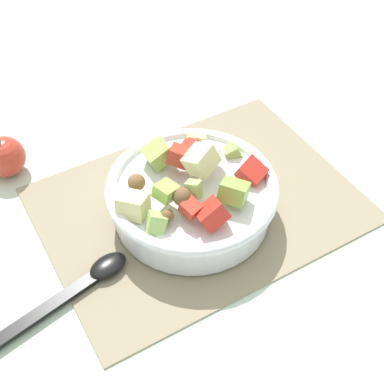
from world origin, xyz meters
name	(u,v)px	position (x,y,z in m)	size (l,w,h in m)	color
ground_plane	(199,205)	(0.00, 0.00, 0.00)	(2.40, 2.40, 0.00)	silver
placemat	(199,204)	(0.00, 0.00, 0.00)	(0.47, 0.35, 0.01)	gray
salad_bowl	(192,195)	(-0.02, -0.01, 0.05)	(0.25, 0.25, 0.12)	white
serving_spoon	(82,284)	(-0.22, -0.05, 0.01)	(0.22, 0.07, 0.01)	black
whole_apple	(5,157)	(-0.23, 0.22, 0.03)	(0.07, 0.07, 0.08)	#BC3828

